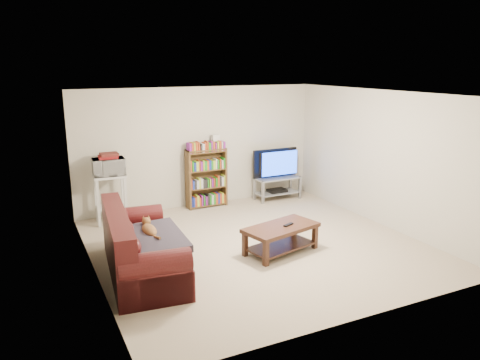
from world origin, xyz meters
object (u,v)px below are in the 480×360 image
bookshelf (206,177)px  coffee_table (281,234)px  tv_stand (277,184)px  sofa (137,252)px

bookshelf → coffee_table: bearing=-88.2°
coffee_table → tv_stand: size_ratio=1.31×
sofa → bookshelf: bearing=56.9°
bookshelf → tv_stand: bearing=-7.3°
sofa → bookshelf: (2.03, 2.51, 0.29)m
coffee_table → tv_stand: tv_stand is taller
tv_stand → bookshelf: bearing=173.0°
tv_stand → coffee_table: bearing=-119.9°
sofa → tv_stand: bearing=39.0°
sofa → tv_stand: (3.59, 2.35, 0.01)m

